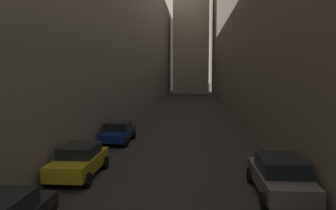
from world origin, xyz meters
The scene contains 6 objects.
ground_plane centered at (0.00, 48.00, 0.00)m, with size 264.00×264.00×0.00m, color #232326.
building_block_left centered at (-11.32, 50.00, 10.26)m, with size 11.64×108.00×20.53m, color slate.
building_block_right centered at (12.45, 50.00, 12.09)m, with size 13.90×108.00×24.17m, color #60594F.
parked_car_left_third centered at (-4.40, 18.61, 0.78)m, with size 1.96×4.28×1.50m.
parked_car_left_far centered at (-4.40, 26.72, 0.75)m, with size 1.98×4.24×1.43m.
parked_car_right_third centered at (4.40, 16.72, 0.82)m, with size 2.05×4.58×1.59m.
Camera 1 is at (1.00, 3.35, 4.83)m, focal length 36.29 mm.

